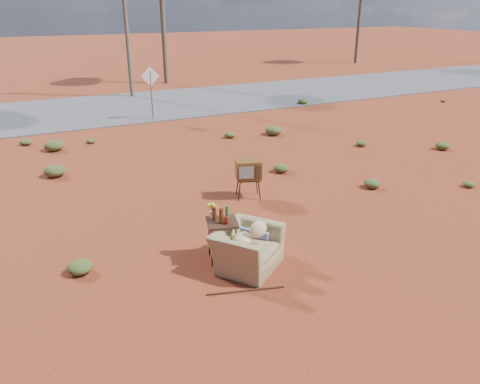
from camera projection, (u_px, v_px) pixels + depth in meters
name	position (u px, v px, depth m)	size (l,w,h in m)	color
ground	(255.00, 255.00, 9.17)	(140.00, 140.00, 0.00)	maroon
highway	(103.00, 109.00, 21.63)	(140.00, 7.00, 0.04)	#565659
armchair	(248.00, 241.00, 8.68)	(1.53, 1.55, 1.05)	olive
tv_unit	(248.00, 170.00, 11.64)	(0.74, 0.66, 0.99)	black
side_table	(220.00, 220.00, 8.74)	(0.70, 0.70, 1.13)	#382014
rusty_bar	(245.00, 291.00, 8.02)	(0.04, 0.04, 1.36)	#4A2913
road_sign	(151.00, 84.00, 19.19)	(0.78, 0.06, 2.19)	brown
utility_pole_center	(125.00, 12.00, 22.97)	(1.40, 0.20, 8.00)	brown
scrub_patch	(150.00, 183.00, 12.45)	(17.49, 8.07, 0.33)	#475625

